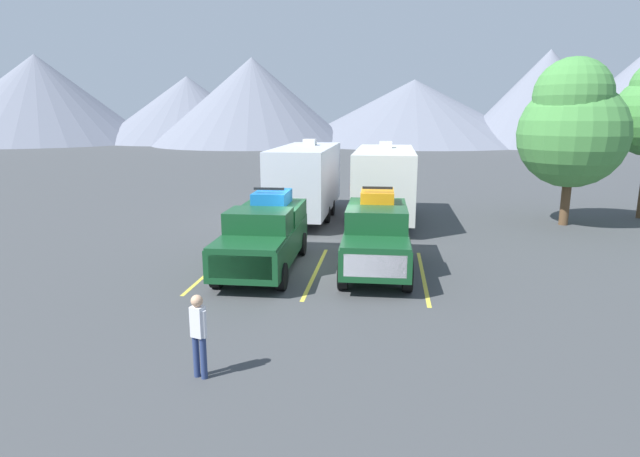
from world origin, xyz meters
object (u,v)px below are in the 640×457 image
object	(u,v)px
pickup_truck_a	(265,233)
camper_trailer_a	(306,178)
camper_trailer_b	(384,180)
person_a	(198,331)
pickup_truck_b	(376,233)

from	to	relation	value
pickup_truck_a	camper_trailer_a	size ratio (longest dim) A/B	0.64
camper_trailer_b	person_a	size ratio (longest dim) A/B	5.20
camper_trailer_a	camper_trailer_b	distance (m)	3.73
pickup_truck_a	person_a	world-z (taller)	pickup_truck_a
pickup_truck_a	pickup_truck_b	size ratio (longest dim) A/B	1.05
camper_trailer_a	person_a	xyz separation A→B (m)	(0.42, -15.60, -1.01)
person_a	pickup_truck_a	bearing A→B (deg)	93.75
pickup_truck_a	camper_trailer_b	xyz separation A→B (m)	(3.78, 7.99, 0.79)
pickup_truck_b	person_a	xyz separation A→B (m)	(-3.14, -7.58, -0.24)
camper_trailer_b	camper_trailer_a	bearing A→B (deg)	175.44
pickup_truck_b	camper_trailer_b	size ratio (longest dim) A/B	0.62
pickup_truck_a	person_a	size ratio (longest dim) A/B	3.40
pickup_truck_b	camper_trailer_b	world-z (taller)	camper_trailer_b
pickup_truck_a	camper_trailer_a	distance (m)	8.33
pickup_truck_b	camper_trailer_a	size ratio (longest dim) A/B	0.61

